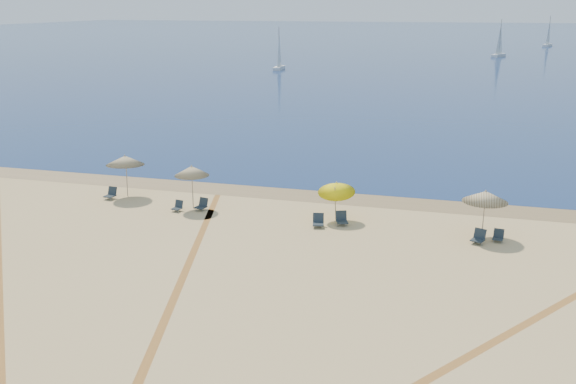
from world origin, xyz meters
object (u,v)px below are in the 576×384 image
Objects in this scene: sailboat_2 at (548,37)px; chair_1 at (111,194)px; umbrella_3 at (336,187)px; sailboat_0 at (499,45)px; umbrella_1 at (125,160)px; chair_2 at (178,206)px; sailboat_1 at (279,57)px; chair_7 at (498,236)px; umbrella_2 at (192,171)px; chair_4 at (318,221)px; chair_6 at (479,237)px; chair_3 at (202,205)px; chair_5 at (342,219)px; umbrella_4 at (485,196)px.

chair_1 is at bearing -85.02° from sailboat_2.
umbrella_3 is 121.81m from sailboat_0.
umbrella_1 is 2.21m from chair_1.
chair_1 is 5.06m from chair_2.
chair_1 is at bearing -85.77° from sailboat_1.
chair_2 is 17.50m from chair_7.
umbrella_2 reaches higher than chair_4.
chair_6 is (21.47, -2.00, -0.00)m from chair_1.
chair_4 is (7.09, -1.08, 0.01)m from chair_3.
chair_5 is 0.11× the size of sailboat_0.
sailboat_0 is at bearing 95.80° from chair_3.
umbrella_2 is at bearing -83.15° from sailboat_2.
chair_2 is at bearing -83.30° from sailboat_2.
sailboat_1 is at bearing -111.14° from sailboat_0.
chair_2 is 168.31m from sailboat_2.
chair_6 is at bearing -7.46° from umbrella_1.
sailboat_0 is at bearing 83.62° from umbrella_3.
chair_7 is at bearing 51.15° from chair_6.
umbrella_2 reaches higher than chair_3.
umbrella_1 is 3.00× the size of chair_5.
umbrella_4 is 2.08m from chair_6.
sailboat_1 is (-33.52, 81.58, 1.95)m from chair_6.
sailboat_0 reaches higher than chair_2.
chair_6 is at bearing 2.41° from chair_1.
umbrella_2 reaches higher than umbrella_3.
umbrella_3 is 165.74m from sailboat_2.
sailboat_0 reaches higher than chair_7.
sailboat_2 is (20.87, 164.94, 2.17)m from chair_6.
umbrella_4 is at bearing -7.87° from chair_4.
umbrella_1 is at bearing -79.85° from sailboat_0.
chair_3 is (5.48, -1.33, -1.97)m from umbrella_1.
chair_2 is (4.93, -1.14, -0.05)m from chair_1.
chair_5 reaches higher than chair_6.
chair_7 is 122.29m from sailboat_0.
chair_1 reaches higher than chair_2.
chair_3 is at bearing 178.43° from umbrella_4.
sailboat_1 is (-18.24, 80.19, 1.96)m from chair_3.
sailboat_0 is at bearing 96.96° from chair_7.
chair_6 reaches higher than chair_3.
sailboat_2 is (28.38, 163.30, 0.63)m from umbrella_3.
umbrella_2 is 3.89× the size of chair_7.
chair_4 is (13.28, -1.69, -0.00)m from chair_1.
umbrella_1 reaches higher than chair_1.
chair_7 is (16.23, -0.86, -0.04)m from chair_3.
sailboat_0 reaches higher than umbrella_3.
sailboat_0 reaches higher than umbrella_1.
chair_3 is at bearing -17.02° from umbrella_2.
umbrella_3 is 84.06m from sailboat_1.
chair_4 reaches higher than chair_3.
chair_7 is at bearing -77.36° from sailboat_2.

